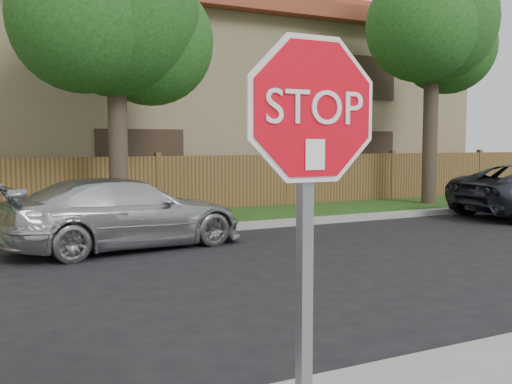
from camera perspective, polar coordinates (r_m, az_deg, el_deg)
far_curb at (r=12.32m, az=-22.36°, el=-4.48°), size 70.00×0.30×0.15m
grass_strip at (r=13.95m, az=-22.97°, el=-3.51°), size 70.00×3.00×0.12m
tree_mid at (r=14.30m, az=-13.02°, el=16.35°), size 4.80×3.90×7.35m
tree_right at (r=19.15m, az=16.81°, el=15.40°), size 4.80×3.90×8.20m
stop_sign at (r=2.97m, az=5.17°, el=1.65°), size 1.01×0.13×2.55m
sedan_right at (r=11.41m, az=-12.33°, el=-1.98°), size 4.76×2.49×1.32m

